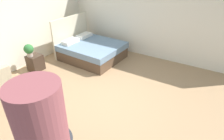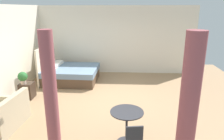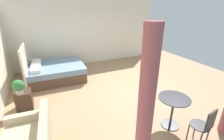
# 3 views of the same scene
# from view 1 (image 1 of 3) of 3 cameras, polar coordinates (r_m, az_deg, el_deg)

# --- Properties ---
(ground_plane) EXTENTS (9.03, 9.67, 0.02)m
(ground_plane) POSITION_cam_1_polar(r_m,az_deg,el_deg) (4.96, -1.67, -8.41)
(ground_plane) COLOR #9E7A56
(wall_back) EXTENTS (9.03, 0.12, 2.86)m
(wall_back) POSITION_cam_1_polar(r_m,az_deg,el_deg) (6.60, -27.51, 12.11)
(wall_back) COLOR silver
(wall_back) RESTS_ON ground
(wall_right) EXTENTS (0.12, 6.67, 2.86)m
(wall_right) POSITION_cam_1_polar(r_m,az_deg,el_deg) (6.84, 12.59, 15.13)
(wall_right) COLOR silver
(wall_right) RESTS_ON ground
(bed) EXTENTS (1.78, 2.05, 1.37)m
(bed) POSITION_cam_1_polar(r_m,az_deg,el_deg) (6.89, -6.32, 6.01)
(bed) COLOR brown
(bed) RESTS_ON ground
(nightstand) EXTENTS (0.41, 0.39, 0.50)m
(nightstand) POSITION_cam_1_polar(r_m,az_deg,el_deg) (6.55, -21.73, 2.02)
(nightstand) COLOR #38281E
(nightstand) RESTS_ON ground
(potted_plant) EXTENTS (0.29, 0.29, 0.39)m
(potted_plant) POSITION_cam_1_polar(r_m,az_deg,el_deg) (6.34, -23.43, 5.55)
(potted_plant) COLOR tan
(potted_plant) RESTS_ON nightstand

